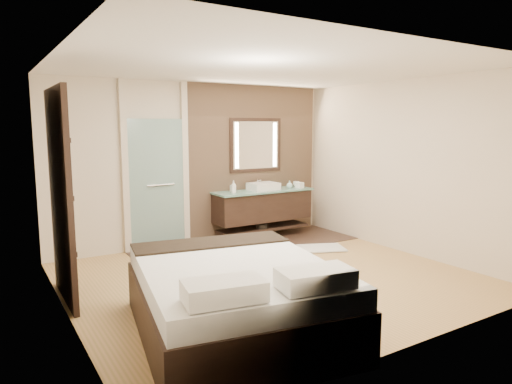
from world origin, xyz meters
TOP-DOWN VIEW (x-y plane):
  - floor at (0.00, 0.00)m, footprint 5.00×5.00m
  - tile_strip at (0.60, 1.60)m, footprint 3.80×1.30m
  - stone_wall at (1.10, 2.21)m, footprint 2.60×0.08m
  - vanity at (1.10, 1.92)m, footprint 1.85×0.55m
  - mirror_unit at (1.10, 2.16)m, footprint 1.06×0.04m
  - frosted_door at (-0.75, 2.20)m, footprint 1.10×0.12m
  - shoji_partition at (-2.43, 0.60)m, footprint 0.06×1.20m
  - bed at (-1.19, -1.16)m, footprint 2.12×2.47m
  - bath_mat at (1.49, 0.75)m, footprint 0.86×0.73m
  - waste_bin at (1.02, 1.85)m, footprint 0.25×0.25m
  - tissue_box at (1.83, 1.81)m, footprint 0.15×0.15m
  - soap_bottle_a at (0.46, 1.84)m, footprint 0.10×0.10m
  - soap_bottle_b at (0.54, 1.99)m, footprint 0.09×0.09m
  - soap_bottle_c at (1.66, 1.88)m, footprint 0.13×0.13m
  - cup at (1.91, 2.02)m, footprint 0.12×0.12m

SIDE VIEW (x-z plane):
  - floor at x=0.00m, z-range 0.00..0.00m
  - tile_strip at x=0.60m, z-range 0.00..0.01m
  - bath_mat at x=1.49m, z-range 0.01..0.03m
  - waste_bin at x=1.02m, z-range 0.00..0.28m
  - bed at x=-1.19m, z-range -0.07..0.77m
  - vanity at x=1.10m, z-range 0.14..1.02m
  - cup at x=1.91m, z-range 0.86..0.96m
  - tissue_box at x=1.83m, z-range 0.86..0.97m
  - soap_bottle_c at x=1.66m, z-range 0.86..1.00m
  - soap_bottle_b at x=0.54m, z-range 0.86..1.04m
  - soap_bottle_a at x=0.46m, z-range 0.86..1.08m
  - frosted_door at x=-0.75m, z-range -0.21..2.49m
  - shoji_partition at x=-2.43m, z-range 0.01..2.41m
  - stone_wall at x=1.10m, z-range 0.00..2.70m
  - mirror_unit at x=1.10m, z-range 1.17..2.13m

